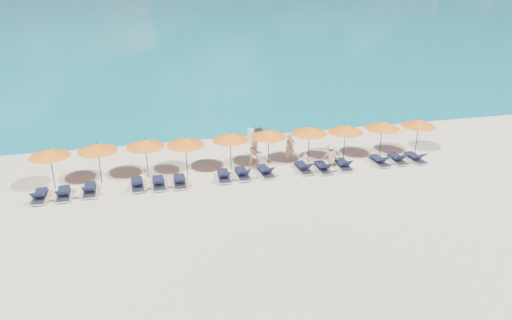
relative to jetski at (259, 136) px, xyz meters
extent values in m
plane|color=beige|center=(-1.58, -8.85, -0.33)|extent=(1400.00, 1400.00, 0.00)
cube|color=silver|center=(0.00, 0.02, -0.05)|extent=(1.06, 2.33, 0.52)
cube|color=black|center=(0.02, -0.16, 0.33)|extent=(0.56, 0.98, 0.33)
cylinder|color=black|center=(-0.06, 0.58, 0.47)|extent=(0.52, 0.11, 0.06)
imported|color=tan|center=(0.97, -3.71, 0.54)|extent=(0.71, 0.55, 1.74)
imported|color=tan|center=(-1.29, -4.44, 0.57)|extent=(0.94, 0.64, 1.80)
imported|color=tan|center=(2.94, -5.14, 0.39)|extent=(1.01, 0.64, 1.44)
cylinder|color=black|center=(-12.04, -4.36, 0.77)|extent=(0.05, 0.05, 2.20)
cone|color=orange|center=(-12.04, -4.36, 1.69)|extent=(2.10, 2.10, 0.42)
sphere|color=black|center=(-12.04, -4.36, 1.91)|extent=(0.08, 0.08, 0.08)
cylinder|color=black|center=(-9.70, -4.15, 0.77)|extent=(0.05, 0.05, 2.20)
cone|color=orange|center=(-9.70, -4.15, 1.69)|extent=(2.10, 2.10, 0.42)
sphere|color=black|center=(-9.70, -4.15, 1.91)|extent=(0.08, 0.08, 0.08)
cylinder|color=black|center=(-7.24, -4.12, 0.77)|extent=(0.05, 0.05, 2.20)
cone|color=orange|center=(-7.24, -4.12, 1.69)|extent=(2.10, 2.10, 0.42)
sphere|color=black|center=(-7.24, -4.12, 1.91)|extent=(0.08, 0.08, 0.08)
cylinder|color=black|center=(-5.13, -4.35, 0.77)|extent=(0.05, 0.05, 2.20)
cone|color=orange|center=(-5.13, -4.35, 1.69)|extent=(2.10, 2.10, 0.42)
sphere|color=black|center=(-5.13, -4.35, 1.91)|extent=(0.08, 0.08, 0.08)
cylinder|color=black|center=(-2.62, -4.12, 0.77)|extent=(0.05, 0.05, 2.20)
cone|color=orange|center=(-2.62, -4.12, 1.69)|extent=(2.10, 2.10, 0.42)
sphere|color=black|center=(-2.62, -4.12, 1.91)|extent=(0.08, 0.08, 0.08)
cylinder|color=black|center=(-0.44, -4.10, 0.77)|extent=(0.05, 0.05, 2.20)
cone|color=orange|center=(-0.44, -4.10, 1.69)|extent=(2.10, 2.10, 0.42)
sphere|color=black|center=(-0.44, -4.10, 1.91)|extent=(0.08, 0.08, 0.08)
cylinder|color=black|center=(1.97, -4.11, 0.77)|extent=(0.05, 0.05, 2.20)
cone|color=orange|center=(1.97, -4.11, 1.69)|extent=(2.10, 2.10, 0.42)
sphere|color=black|center=(1.97, -4.11, 1.91)|extent=(0.08, 0.08, 0.08)
cylinder|color=black|center=(4.10, -4.33, 0.77)|extent=(0.05, 0.05, 2.20)
cone|color=orange|center=(4.10, -4.33, 1.69)|extent=(2.10, 2.10, 0.42)
sphere|color=black|center=(4.10, -4.33, 1.91)|extent=(0.08, 0.08, 0.08)
cylinder|color=black|center=(6.47, -4.25, 0.77)|extent=(0.05, 0.05, 2.20)
cone|color=orange|center=(6.47, -4.25, 1.69)|extent=(2.10, 2.10, 0.42)
sphere|color=black|center=(6.47, -4.25, 1.91)|extent=(0.08, 0.08, 0.08)
cylinder|color=black|center=(8.78, -4.37, 0.77)|extent=(0.05, 0.05, 2.20)
cone|color=orange|center=(8.78, -4.37, 1.69)|extent=(2.10, 2.10, 0.42)
sphere|color=black|center=(8.78, -4.37, 1.91)|extent=(0.08, 0.08, 0.08)
cube|color=silver|center=(-12.60, -5.59, -0.19)|extent=(0.68, 1.72, 0.06)
cube|color=#141933|center=(-12.59, -5.34, -0.03)|extent=(0.59, 1.12, 0.04)
cube|color=#141933|center=(-12.62, -6.14, 0.22)|extent=(0.57, 0.56, 0.43)
cube|color=silver|center=(-11.48, -5.60, -0.19)|extent=(0.69, 1.72, 0.06)
cube|color=#141933|center=(-11.49, -5.35, -0.03)|extent=(0.59, 1.12, 0.04)
cube|color=#141933|center=(-11.46, -6.15, 0.22)|extent=(0.57, 0.56, 0.43)
cube|color=silver|center=(-10.22, -5.44, -0.19)|extent=(0.64, 1.71, 0.06)
cube|color=#141933|center=(-10.23, -5.19, -0.03)|extent=(0.56, 1.11, 0.04)
cube|color=#141933|center=(-10.22, -5.99, 0.22)|extent=(0.55, 0.54, 0.43)
cube|color=silver|center=(-7.83, -5.35, -0.19)|extent=(0.70, 1.73, 0.06)
cube|color=#141933|center=(-7.85, -5.10, -0.03)|extent=(0.60, 1.12, 0.04)
cube|color=#141933|center=(-7.81, -5.90, 0.22)|extent=(0.57, 0.56, 0.43)
cube|color=silver|center=(-6.74, -5.41, -0.19)|extent=(0.65, 1.71, 0.06)
cube|color=#141933|center=(-6.74, -5.16, -0.03)|extent=(0.57, 1.11, 0.04)
cube|color=#141933|center=(-6.73, -5.96, 0.22)|extent=(0.56, 0.55, 0.43)
cube|color=silver|center=(-5.64, -5.47, -0.19)|extent=(0.68, 1.72, 0.06)
cube|color=#141933|center=(-5.63, -5.22, -0.03)|extent=(0.59, 1.12, 0.04)
cube|color=#141933|center=(-5.66, -6.01, 0.22)|extent=(0.57, 0.55, 0.43)
cube|color=silver|center=(-3.25, -5.32, -0.19)|extent=(0.74, 1.74, 0.06)
cube|color=#141933|center=(-3.23, -5.07, -0.03)|extent=(0.62, 1.14, 0.04)
cube|color=#141933|center=(-3.29, -5.87, 0.22)|extent=(0.59, 0.57, 0.43)
cube|color=silver|center=(-2.20, -5.27, -0.19)|extent=(0.66, 1.71, 0.06)
cube|color=#141933|center=(-2.21, -5.02, -0.03)|extent=(0.58, 1.11, 0.04)
cube|color=#141933|center=(-2.19, -5.82, 0.22)|extent=(0.56, 0.55, 0.43)
cube|color=silver|center=(-0.91, -5.26, -0.19)|extent=(0.78, 1.75, 0.06)
cube|color=#141933|center=(-0.93, -5.01, -0.03)|extent=(0.65, 1.15, 0.04)
cube|color=#141933|center=(-0.86, -5.81, 0.22)|extent=(0.60, 0.59, 0.43)
cube|color=silver|center=(1.30, -5.24, -0.19)|extent=(0.74, 1.74, 0.06)
cube|color=#141933|center=(1.28, -4.99, -0.03)|extent=(0.63, 1.14, 0.04)
cube|color=#141933|center=(1.34, -5.79, 0.22)|extent=(0.59, 0.57, 0.43)
cube|color=silver|center=(2.40, -5.49, -0.19)|extent=(0.68, 1.72, 0.06)
cube|color=#141933|center=(2.39, -5.24, -0.03)|extent=(0.59, 1.12, 0.04)
cube|color=#141933|center=(2.42, -6.04, 0.22)|extent=(0.57, 0.56, 0.43)
cube|color=silver|center=(3.68, -5.35, -0.19)|extent=(0.71, 1.73, 0.06)
cube|color=#141933|center=(3.69, -5.10, -0.03)|extent=(0.61, 1.13, 0.04)
cube|color=#141933|center=(3.65, -5.90, 0.22)|extent=(0.58, 0.57, 0.43)
cube|color=silver|center=(5.92, -5.31, -0.19)|extent=(0.75, 1.74, 0.06)
cube|color=#141933|center=(5.90, -5.06, -0.03)|extent=(0.63, 1.14, 0.04)
cube|color=#141933|center=(5.96, -5.86, 0.22)|extent=(0.59, 0.58, 0.43)
cube|color=silver|center=(7.10, -5.26, -0.19)|extent=(0.65, 1.71, 0.06)
cube|color=#141933|center=(7.10, -5.01, -0.03)|extent=(0.57, 1.11, 0.04)
cube|color=#141933|center=(7.11, -5.81, 0.22)|extent=(0.56, 0.55, 0.43)
cube|color=silver|center=(8.20, -5.37, -0.19)|extent=(0.79, 1.75, 0.06)
cube|color=#141933|center=(8.17, -5.12, -0.03)|extent=(0.66, 1.15, 0.04)
cube|color=#141933|center=(8.25, -5.92, 0.22)|extent=(0.60, 0.59, 0.43)
camera|label=1|loc=(-7.21, -29.67, 11.10)|focal=35.00mm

